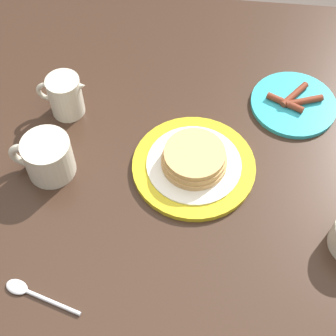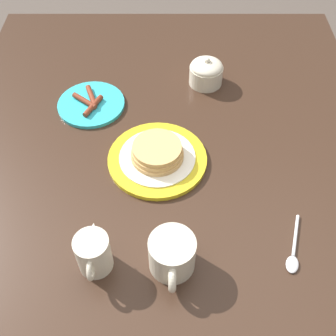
{
  "view_description": "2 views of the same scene",
  "coord_description": "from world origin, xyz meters",
  "px_view_note": "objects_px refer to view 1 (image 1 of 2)",
  "views": [
    {
      "loc": [
        -0.01,
        0.54,
        1.57
      ],
      "look_at": [
        0.05,
        0.01,
        0.78
      ],
      "focal_mm": 55.0,
      "sensor_mm": 36.0,
      "label": 1
    },
    {
      "loc": [
        0.65,
        0.01,
        1.52
      ],
      "look_at": [
        0.05,
        0.01,
        0.78
      ],
      "focal_mm": 45.0,
      "sensor_mm": 36.0,
      "label": 2
    }
  ],
  "objects_px": {
    "creamer_pitcher": "(65,95)",
    "coffee_mug": "(47,157)",
    "side_plate_bacon": "(294,103)",
    "spoon": "(30,293)",
    "pancake_plate": "(192,163)"
  },
  "relations": [
    {
      "from": "creamer_pitcher",
      "to": "coffee_mug",
      "type": "bearing_deg",
      "value": 88.97
    },
    {
      "from": "side_plate_bacon",
      "to": "coffee_mug",
      "type": "height_order",
      "value": "coffee_mug"
    },
    {
      "from": "coffee_mug",
      "to": "creamer_pitcher",
      "type": "xyz_separation_m",
      "value": [
        -0.0,
        -0.15,
        0.01
      ]
    },
    {
      "from": "side_plate_bacon",
      "to": "spoon",
      "type": "distance_m",
      "value": 0.64
    },
    {
      "from": "side_plate_bacon",
      "to": "spoon",
      "type": "relative_size",
      "value": 1.3
    },
    {
      "from": "pancake_plate",
      "to": "spoon",
      "type": "distance_m",
      "value": 0.37
    },
    {
      "from": "pancake_plate",
      "to": "coffee_mug",
      "type": "relative_size",
      "value": 1.95
    },
    {
      "from": "coffee_mug",
      "to": "creamer_pitcher",
      "type": "height_order",
      "value": "creamer_pitcher"
    },
    {
      "from": "pancake_plate",
      "to": "creamer_pitcher",
      "type": "bearing_deg",
      "value": -23.73
    },
    {
      "from": "pancake_plate",
      "to": "side_plate_bacon",
      "type": "bearing_deg",
      "value": -137.76
    },
    {
      "from": "side_plate_bacon",
      "to": "coffee_mug",
      "type": "xyz_separation_m",
      "value": [
        0.47,
        0.21,
        0.04
      ]
    },
    {
      "from": "pancake_plate",
      "to": "creamer_pitcher",
      "type": "xyz_separation_m",
      "value": [
        0.27,
        -0.12,
        0.03
      ]
    },
    {
      "from": "pancake_plate",
      "to": "creamer_pitcher",
      "type": "relative_size",
      "value": 2.19
    },
    {
      "from": "side_plate_bacon",
      "to": "spoon",
      "type": "height_order",
      "value": "side_plate_bacon"
    },
    {
      "from": "side_plate_bacon",
      "to": "creamer_pitcher",
      "type": "bearing_deg",
      "value": 7.89
    }
  ]
}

